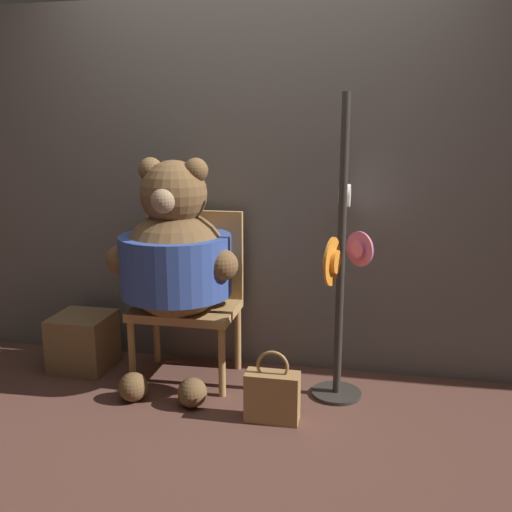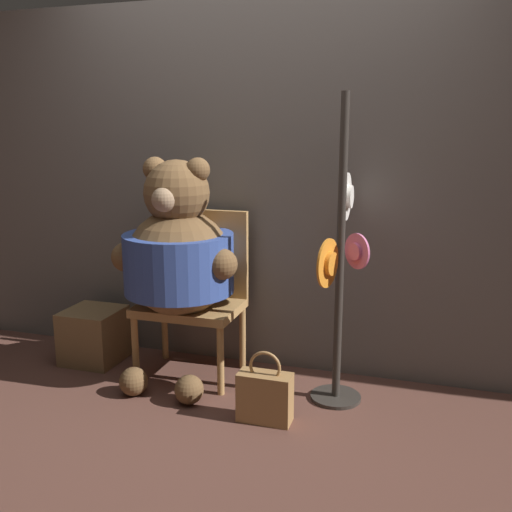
{
  "view_description": "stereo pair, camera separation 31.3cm",
  "coord_description": "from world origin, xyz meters",
  "px_view_note": "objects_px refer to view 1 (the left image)",
  "views": [
    {
      "loc": [
        0.7,
        -2.76,
        1.47
      ],
      "look_at": [
        0.08,
        0.23,
        0.79
      ],
      "focal_mm": 40.0,
      "sensor_mm": 36.0,
      "label": 1
    },
    {
      "loc": [
        1.0,
        -2.68,
        1.47
      ],
      "look_at": [
        0.08,
        0.23,
        0.79
      ],
      "focal_mm": 40.0,
      "sensor_mm": 36.0,
      "label": 2
    }
  ],
  "objects_px": {
    "hat_display_rack": "(341,269)",
    "handbag_on_ground": "(272,395)",
    "teddy_bear": "(175,258)",
    "chair": "(190,289)"
  },
  "relations": [
    {
      "from": "teddy_bear",
      "to": "handbag_on_ground",
      "type": "distance_m",
      "value": 0.94
    },
    {
      "from": "hat_display_rack",
      "to": "handbag_on_ground",
      "type": "bearing_deg",
      "value": -131.91
    },
    {
      "from": "handbag_on_ground",
      "to": "hat_display_rack",
      "type": "bearing_deg",
      "value": 48.09
    },
    {
      "from": "chair",
      "to": "handbag_on_ground",
      "type": "relative_size",
      "value": 2.6
    },
    {
      "from": "teddy_bear",
      "to": "hat_display_rack",
      "type": "distance_m",
      "value": 0.93
    },
    {
      "from": "teddy_bear",
      "to": "hat_display_rack",
      "type": "height_order",
      "value": "hat_display_rack"
    },
    {
      "from": "handbag_on_ground",
      "to": "chair",
      "type": "bearing_deg",
      "value": 140.33
    },
    {
      "from": "chair",
      "to": "handbag_on_ground",
      "type": "height_order",
      "value": "chair"
    },
    {
      "from": "hat_display_rack",
      "to": "chair",
      "type": "bearing_deg",
      "value": 170.78
    },
    {
      "from": "teddy_bear",
      "to": "hat_display_rack",
      "type": "xyz_separation_m",
      "value": [
        0.93,
        0.01,
        -0.02
      ]
    }
  ]
}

